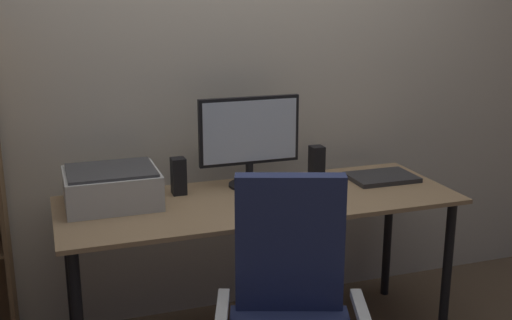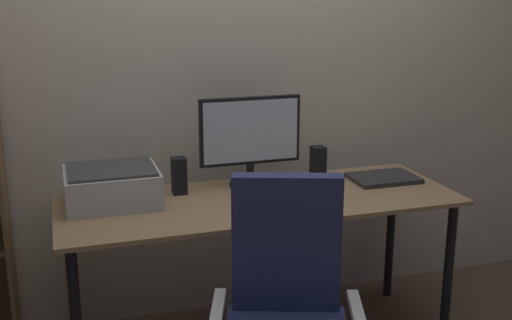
# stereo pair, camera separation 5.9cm
# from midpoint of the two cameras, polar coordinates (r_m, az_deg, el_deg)

# --- Properties ---
(back_wall) EXTENTS (6.40, 0.10, 2.60)m
(back_wall) POSITION_cam_midpoint_polar(r_m,az_deg,el_deg) (3.21, -1.89, 8.82)
(back_wall) COLOR beige
(back_wall) RESTS_ON ground
(desk) EXTENTS (1.79, 0.66, 0.74)m
(desk) POSITION_cam_midpoint_polar(r_m,az_deg,el_deg) (2.89, 0.94, -4.96)
(desk) COLOR tan
(desk) RESTS_ON ground
(monitor) EXTENTS (0.49, 0.20, 0.43)m
(monitor) POSITION_cam_midpoint_polar(r_m,az_deg,el_deg) (2.98, 0.05, 2.14)
(monitor) COLOR black
(monitor) RESTS_ON desk
(keyboard) EXTENTS (0.29, 0.12, 0.02)m
(keyboard) POSITION_cam_midpoint_polar(r_m,az_deg,el_deg) (2.73, 2.48, -4.26)
(keyboard) COLOR silver
(keyboard) RESTS_ON desk
(mouse) EXTENTS (0.08, 0.11, 0.03)m
(mouse) POSITION_cam_midpoint_polar(r_m,az_deg,el_deg) (2.80, 6.21, -3.68)
(mouse) COLOR black
(mouse) RESTS_ON desk
(coffee_mug) EXTENTS (0.09, 0.07, 0.09)m
(coffee_mug) POSITION_cam_midpoint_polar(r_m,az_deg,el_deg) (2.86, 3.20, -2.52)
(coffee_mug) COLOR #285193
(coffee_mug) RESTS_ON desk
(laptop) EXTENTS (0.32, 0.23, 0.02)m
(laptop) POSITION_cam_midpoint_polar(r_m,az_deg,el_deg) (3.20, 11.88, -1.59)
(laptop) COLOR #2D2D30
(laptop) RESTS_ON desk
(speaker_left) EXTENTS (0.06, 0.07, 0.17)m
(speaker_left) POSITION_cam_midpoint_polar(r_m,az_deg,el_deg) (2.93, -6.34, -1.41)
(speaker_left) COLOR black
(speaker_left) RESTS_ON desk
(speaker_right) EXTENTS (0.06, 0.07, 0.17)m
(speaker_right) POSITION_cam_midpoint_polar(r_m,az_deg,el_deg) (3.13, 6.12, -0.31)
(speaker_right) COLOR black
(speaker_right) RESTS_ON desk
(printer) EXTENTS (0.40, 0.34, 0.16)m
(printer) POSITION_cam_midpoint_polar(r_m,az_deg,el_deg) (2.84, -12.20, -2.29)
(printer) COLOR silver
(printer) RESTS_ON desk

